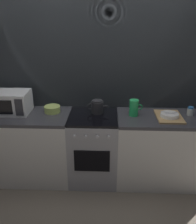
{
  "coord_description": "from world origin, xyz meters",
  "views": [
    {
      "loc": [
        0.17,
        -2.71,
        2.07
      ],
      "look_at": [
        0.06,
        0.0,
        0.95
      ],
      "focal_mm": 38.98,
      "sensor_mm": 36.0,
      "label": 1
    }
  ],
  "objects_px": {
    "kettle": "(97,107)",
    "microwave": "(11,102)",
    "dish_pile": "(169,116)",
    "pitcher": "(134,108)",
    "spice_jar": "(190,111)",
    "mixing_bowl": "(52,109)",
    "stove_unit": "(93,148)"
  },
  "relations": [
    {
      "from": "kettle",
      "to": "microwave",
      "type": "bearing_deg",
      "value": -178.25
    },
    {
      "from": "dish_pile",
      "to": "kettle",
      "type": "bearing_deg",
      "value": 172.31
    },
    {
      "from": "kettle",
      "to": "pitcher",
      "type": "relative_size",
      "value": 1.42
    },
    {
      "from": "pitcher",
      "to": "spice_jar",
      "type": "distance_m",
      "value": 0.7
    },
    {
      "from": "microwave",
      "to": "kettle",
      "type": "bearing_deg",
      "value": 1.75
    },
    {
      "from": "dish_pile",
      "to": "spice_jar",
      "type": "height_order",
      "value": "spice_jar"
    },
    {
      "from": "pitcher",
      "to": "spice_jar",
      "type": "bearing_deg",
      "value": 3.82
    },
    {
      "from": "dish_pile",
      "to": "pitcher",
      "type": "bearing_deg",
      "value": 173.16
    },
    {
      "from": "microwave",
      "to": "dish_pile",
      "type": "height_order",
      "value": "microwave"
    },
    {
      "from": "pitcher",
      "to": "dish_pile",
      "type": "relative_size",
      "value": 0.5
    },
    {
      "from": "mixing_bowl",
      "to": "dish_pile",
      "type": "relative_size",
      "value": 0.5
    },
    {
      "from": "mixing_bowl",
      "to": "pitcher",
      "type": "relative_size",
      "value": 1.0
    },
    {
      "from": "microwave",
      "to": "spice_jar",
      "type": "height_order",
      "value": "microwave"
    },
    {
      "from": "microwave",
      "to": "mixing_bowl",
      "type": "bearing_deg",
      "value": 3.66
    },
    {
      "from": "stove_unit",
      "to": "kettle",
      "type": "relative_size",
      "value": 3.16
    },
    {
      "from": "stove_unit",
      "to": "microwave",
      "type": "relative_size",
      "value": 1.96
    },
    {
      "from": "microwave",
      "to": "spice_jar",
      "type": "bearing_deg",
      "value": 0.33
    },
    {
      "from": "kettle",
      "to": "pitcher",
      "type": "xyz_separation_m",
      "value": [
        0.44,
        -0.07,
        0.02
      ]
    },
    {
      "from": "stove_unit",
      "to": "spice_jar",
      "type": "relative_size",
      "value": 8.57
    },
    {
      "from": "pitcher",
      "to": "microwave",
      "type": "bearing_deg",
      "value": 178.74
    },
    {
      "from": "stove_unit",
      "to": "mixing_bowl",
      "type": "bearing_deg",
      "value": 169.42
    },
    {
      "from": "kettle",
      "to": "dish_pile",
      "type": "relative_size",
      "value": 0.71
    },
    {
      "from": "stove_unit",
      "to": "microwave",
      "type": "xyz_separation_m",
      "value": [
        -1.03,
        0.06,
        0.59
      ]
    },
    {
      "from": "microwave",
      "to": "mixing_bowl",
      "type": "distance_m",
      "value": 0.52
    },
    {
      "from": "stove_unit",
      "to": "mixing_bowl",
      "type": "distance_m",
      "value": 0.72
    },
    {
      "from": "stove_unit",
      "to": "pitcher",
      "type": "relative_size",
      "value": 4.5
    },
    {
      "from": "stove_unit",
      "to": "dish_pile",
      "type": "bearing_deg",
      "value": -1.19
    },
    {
      "from": "spice_jar",
      "to": "mixing_bowl",
      "type": "bearing_deg",
      "value": 179.34
    },
    {
      "from": "kettle",
      "to": "stove_unit",
      "type": "bearing_deg",
      "value": -115.92
    },
    {
      "from": "mixing_bowl",
      "to": "dish_pile",
      "type": "distance_m",
      "value": 1.44
    },
    {
      "from": "spice_jar",
      "to": "dish_pile",
      "type": "bearing_deg",
      "value": -160.6
    },
    {
      "from": "mixing_bowl",
      "to": "spice_jar",
      "type": "distance_m",
      "value": 1.71
    }
  ]
}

